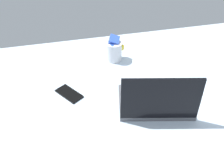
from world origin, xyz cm
name	(u,v)px	position (x,y,z in cm)	size (l,w,h in cm)	color
bed_mattress	(160,117)	(0.00, 0.00, 9.00)	(180.00, 140.00, 18.00)	silver
laptop	(156,101)	(4.25, 1.88, 22.41)	(37.27, 29.73, 23.00)	#4C4C51
snack_cup	(114,50)	(13.14, -41.80, 24.24)	(10.50, 10.09, 15.16)	silver
cell_phone	(69,94)	(41.89, -16.68, 18.40)	(6.80, 14.00, 0.80)	black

